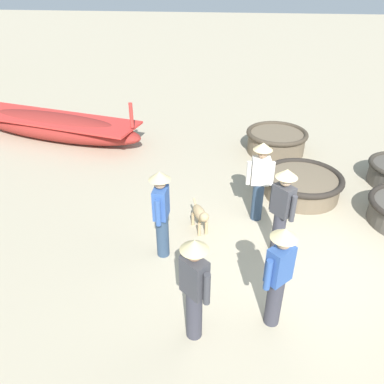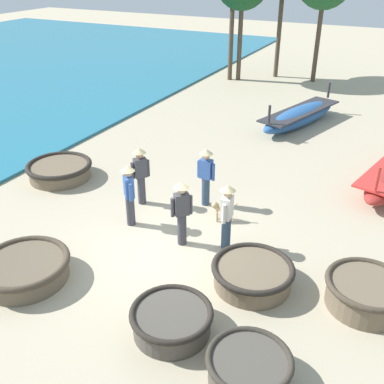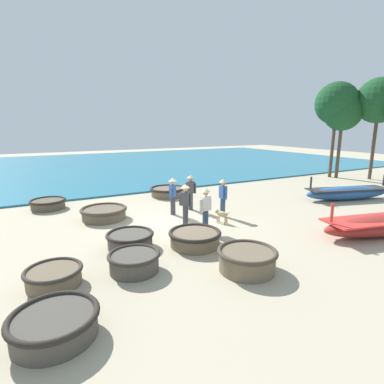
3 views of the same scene
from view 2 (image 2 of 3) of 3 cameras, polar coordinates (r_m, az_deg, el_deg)
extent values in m
plane|color=tan|center=(10.76, -3.57, -7.39)|extent=(80.00, 80.00, 0.00)
cylinder|color=brown|center=(9.72, 21.18, -12.02)|extent=(1.53, 1.53, 0.55)
torus|color=#42382B|center=(9.56, 21.47, -10.75)|extent=(1.65, 1.65, 0.12)
cylinder|color=brown|center=(10.41, -20.42, -9.32)|extent=(1.81, 1.81, 0.43)
torus|color=#42382B|center=(10.29, -20.62, -8.36)|extent=(1.95, 1.95, 0.14)
cylinder|color=#4C473F|center=(8.62, -2.60, -16.16)|extent=(1.44, 1.44, 0.45)
torus|color=#28231E|center=(8.47, -2.63, -15.07)|extent=(1.55, 1.55, 0.11)
cylinder|color=brown|center=(9.70, 7.67, -10.54)|extent=(1.62, 1.62, 0.45)
torus|color=#28231E|center=(9.56, 7.76, -9.48)|extent=(1.75, 1.75, 0.13)
cylinder|color=#4C473F|center=(7.92, 7.21, -21.51)|extent=(1.33, 1.33, 0.47)
torus|color=#332D26|center=(7.74, 7.32, -20.37)|extent=(1.43, 1.43, 0.11)
cylinder|color=brown|center=(14.59, -16.44, 2.51)|extent=(1.87, 1.87, 0.43)
torus|color=#28231E|center=(14.51, -16.55, 3.27)|extent=(2.02, 2.02, 0.15)
ellipsoid|color=#285693|center=(19.00, 13.51, 9.31)|extent=(2.42, 4.95, 0.72)
cube|color=#2D2D33|center=(18.93, 13.58, 9.98)|extent=(2.35, 4.59, 0.06)
cylinder|color=#2D2D33|center=(20.71, 16.98, 12.27)|extent=(0.10, 0.10, 0.65)
cylinder|color=#2D2D33|center=(16.99, 9.79, 9.74)|extent=(0.10, 0.10, 0.65)
cylinder|color=red|center=(12.69, 22.48, 1.58)|extent=(0.10, 0.10, 0.67)
cylinder|color=#2D425B|center=(10.65, 4.34, -5.15)|extent=(0.22, 0.22, 0.82)
cube|color=silver|center=(10.30, 4.47, -1.99)|extent=(0.25, 0.36, 0.54)
sphere|color=tan|center=(10.11, 4.55, -0.13)|extent=(0.20, 0.20, 0.20)
cylinder|color=silver|center=(10.51, 4.83, -1.67)|extent=(0.09, 0.09, 0.48)
cylinder|color=silver|center=(10.14, 4.07, -2.81)|extent=(0.09, 0.09, 0.48)
cone|color=#D1BC84|center=(10.05, 4.58, 0.53)|extent=(0.36, 0.36, 0.14)
cylinder|color=#383842|center=(10.76, -1.29, -4.71)|extent=(0.22, 0.22, 0.82)
cube|color=#3D3D42|center=(10.41, -1.33, -1.56)|extent=(0.40, 0.39, 0.54)
sphere|color=#DBB28E|center=(10.22, -1.35, 0.29)|extent=(0.20, 0.20, 0.20)
cylinder|color=#3D3D42|center=(10.38, -2.50, -1.98)|extent=(0.09, 0.09, 0.48)
cylinder|color=#3D3D42|center=(10.48, -0.17, -1.62)|extent=(0.09, 0.09, 0.48)
cone|color=#D1BC84|center=(10.16, -1.36, 0.94)|extent=(0.36, 0.36, 0.14)
cylinder|color=#383842|center=(11.61, -7.81, -2.33)|extent=(0.22, 0.22, 0.82)
cube|color=#33569E|center=(11.28, -8.04, 0.65)|extent=(0.40, 0.40, 0.54)
sphere|color=tan|center=(11.11, -8.16, 2.39)|extent=(0.20, 0.20, 0.20)
cylinder|color=#33569E|center=(11.50, -8.23, 0.91)|extent=(0.09, 0.09, 0.48)
cylinder|color=#33569E|center=(11.11, -7.80, -0.07)|extent=(0.09, 0.09, 0.48)
cone|color=#D1BC84|center=(11.06, -8.21, 3.00)|extent=(0.36, 0.36, 0.14)
cylinder|color=#383842|center=(12.56, -6.42, 0.27)|extent=(0.22, 0.22, 0.82)
cube|color=#3D3D42|center=(12.26, -6.59, 3.08)|extent=(0.39, 0.40, 0.54)
sphere|color=#A37556|center=(12.11, -6.68, 4.71)|extent=(0.20, 0.20, 0.20)
cylinder|color=#3D3D42|center=(12.34, -5.60, 3.05)|extent=(0.09, 0.09, 0.48)
cylinder|color=#3D3D42|center=(12.23, -7.55, 2.68)|extent=(0.09, 0.09, 0.48)
cone|color=#D1BC84|center=(12.05, -6.72, 5.27)|extent=(0.36, 0.36, 0.14)
cylinder|color=#2D425B|center=(12.42, 1.74, 0.11)|extent=(0.22, 0.22, 0.82)
cube|color=#33569E|center=(12.12, 1.79, 2.95)|extent=(0.35, 0.23, 0.54)
sphere|color=tan|center=(11.96, 1.82, 4.60)|extent=(0.20, 0.20, 0.20)
cylinder|color=#33569E|center=(12.05, 2.72, 2.52)|extent=(0.09, 0.09, 0.48)
cylinder|color=#33569E|center=(12.23, 0.87, 2.95)|extent=(0.09, 0.09, 0.48)
cone|color=#D1BC84|center=(11.91, 1.83, 5.17)|extent=(0.36, 0.36, 0.14)
ellipsoid|color=tan|center=(11.70, 4.11, -1.97)|extent=(0.56, 0.41, 0.22)
sphere|color=tan|center=(11.66, 2.91, -1.68)|extent=(0.18, 0.18, 0.18)
cylinder|color=tan|center=(11.69, 5.33, -1.72)|extent=(0.20, 0.12, 0.16)
cylinder|color=tan|center=(11.76, 3.20, -3.19)|extent=(0.06, 0.06, 0.28)
cylinder|color=tan|center=(11.88, 3.18, -2.84)|extent=(0.06, 0.06, 0.28)
cylinder|color=tan|center=(11.78, 4.97, -3.19)|extent=(0.06, 0.06, 0.28)
cylinder|color=tan|center=(11.90, 4.93, -2.84)|extent=(0.06, 0.06, 0.28)
cylinder|color=#4C3D2D|center=(25.82, 15.63, 17.77)|extent=(0.24, 0.24, 4.06)
cylinder|color=#4C3D2D|center=(25.50, 6.09, 18.37)|extent=(0.24, 0.24, 3.98)
cylinder|color=#4C3D2D|center=(26.42, 10.97, 19.05)|extent=(0.24, 0.24, 4.58)
cylinder|color=#4C3D2D|center=(25.40, 5.00, 18.95)|extent=(0.24, 0.24, 4.48)
camera|label=1|loc=(13.21, -21.67, 18.38)|focal=35.00mm
camera|label=3|loc=(6.97, 81.92, -18.28)|focal=28.00mm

